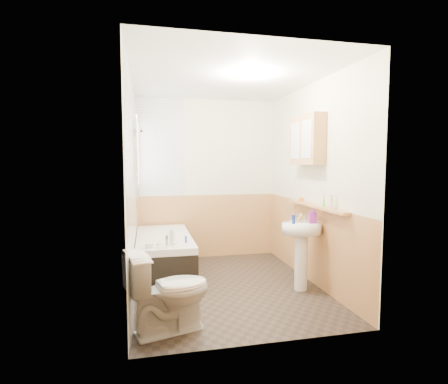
% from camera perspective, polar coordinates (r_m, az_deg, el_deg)
% --- Properties ---
extents(floor, '(2.80, 2.80, 0.00)m').
position_cam_1_polar(floor, '(4.44, 0.43, -15.11)').
color(floor, black).
rests_on(floor, ground).
extents(ceiling, '(2.80, 2.80, 0.00)m').
position_cam_1_polar(ceiling, '(4.29, 0.46, 18.09)').
color(ceiling, white).
rests_on(ceiling, ground).
extents(wall_back, '(2.20, 0.02, 2.50)m').
position_cam_1_polar(wall_back, '(5.57, -2.81, 2.09)').
color(wall_back, '#ECE5C3').
rests_on(wall_back, ground).
extents(wall_front, '(2.20, 0.02, 2.50)m').
position_cam_1_polar(wall_front, '(2.83, 6.84, -0.58)').
color(wall_front, '#ECE5C3').
rests_on(wall_front, ground).
extents(wall_left, '(0.02, 2.80, 2.50)m').
position_cam_1_polar(wall_left, '(4.08, -14.92, 0.94)').
color(wall_left, '#ECE5C3').
rests_on(wall_left, ground).
extents(wall_right, '(0.02, 2.80, 2.50)m').
position_cam_1_polar(wall_right, '(4.56, 14.16, 1.35)').
color(wall_right, '#ECE5C3').
rests_on(wall_right, ground).
extents(wainscot_right, '(0.01, 2.80, 1.00)m').
position_cam_1_polar(wainscot_right, '(4.66, 13.73, -7.90)').
color(wainscot_right, tan).
rests_on(wainscot_right, wall_right).
extents(wainscot_front, '(2.20, 0.01, 1.00)m').
position_cam_1_polar(wainscot_front, '(3.02, 6.55, -14.87)').
color(wainscot_front, tan).
rests_on(wainscot_front, wall_front).
extents(wainscot_back, '(2.20, 0.01, 1.00)m').
position_cam_1_polar(wainscot_back, '(5.63, -2.74, -5.56)').
color(wainscot_back, tan).
rests_on(wainscot_back, wall_back).
extents(tile_cladding_left, '(0.01, 2.80, 2.50)m').
position_cam_1_polar(tile_cladding_left, '(4.08, -14.61, 0.95)').
color(tile_cladding_left, white).
rests_on(tile_cladding_left, wall_left).
extents(tile_return_back, '(0.75, 0.01, 1.50)m').
position_cam_1_polar(tile_return_back, '(5.47, -10.36, 7.21)').
color(tile_return_back, white).
rests_on(tile_return_back, wall_back).
extents(window, '(0.03, 0.79, 0.99)m').
position_cam_1_polar(window, '(5.02, -14.03, 6.22)').
color(window, white).
rests_on(window, wall_left).
extents(bathtub, '(0.70, 1.57, 0.69)m').
position_cam_1_polar(bathtub, '(4.79, -9.77, -10.10)').
color(bathtub, black).
rests_on(bathtub, floor).
extents(shower_riser, '(0.10, 0.07, 1.08)m').
position_cam_1_polar(shower_riser, '(4.58, -13.84, 6.60)').
color(shower_riser, silver).
rests_on(shower_riser, wall_left).
extents(toilet, '(0.84, 0.61, 0.74)m').
position_cam_1_polar(toilet, '(3.28, -8.98, -15.68)').
color(toilet, white).
rests_on(toilet, floor).
extents(sink, '(0.47, 0.38, 0.91)m').
position_cam_1_polar(sink, '(4.27, 12.52, -7.99)').
color(sink, white).
rests_on(sink, floor).
extents(pine_shelf, '(0.10, 1.36, 0.03)m').
position_cam_1_polar(pine_shelf, '(4.33, 14.73, -2.25)').
color(pine_shelf, tan).
rests_on(pine_shelf, wall_right).
extents(medicine_cabinet, '(0.17, 0.67, 0.61)m').
position_cam_1_polar(medicine_cabinet, '(4.49, 13.37, 8.24)').
color(medicine_cabinet, tan).
rests_on(medicine_cabinet, wall_right).
extents(foam_can, '(0.05, 0.05, 0.16)m').
position_cam_1_polar(foam_can, '(4.01, 17.07, -1.52)').
color(foam_can, silver).
rests_on(foam_can, pine_shelf).
extents(green_bottle, '(0.04, 0.04, 0.19)m').
position_cam_1_polar(green_bottle, '(4.15, 15.99, -1.08)').
color(green_bottle, '#59C647').
rests_on(green_bottle, pine_shelf).
extents(black_jar, '(0.07, 0.07, 0.04)m').
position_cam_1_polar(black_jar, '(4.70, 12.45, -1.22)').
color(black_jar, orange).
rests_on(black_jar, pine_shelf).
extents(soap_bottle, '(0.13, 0.20, 0.09)m').
position_cam_1_polar(soap_bottle, '(4.24, 14.25, -4.36)').
color(soap_bottle, purple).
rests_on(soap_bottle, sink).
extents(clear_bottle, '(0.04, 0.04, 0.11)m').
position_cam_1_polar(clear_bottle, '(4.12, 11.28, -4.40)').
color(clear_bottle, '#19339E').
rests_on(clear_bottle, sink).
extents(blue_gel, '(0.05, 0.04, 0.18)m').
position_cam_1_polar(blue_gel, '(4.14, -8.55, -7.39)').
color(blue_gel, silver).
rests_on(blue_gel, bathtub).
extents(cream_jar, '(0.10, 0.10, 0.06)m').
position_cam_1_polar(cream_jar, '(4.06, -12.11, -8.59)').
color(cream_jar, silver).
rests_on(cream_jar, bathtub).
extents(orange_bottle, '(0.03, 0.03, 0.08)m').
position_cam_1_polar(orange_bottle, '(4.27, -6.24, -7.69)').
color(orange_bottle, '#19339E').
rests_on(orange_bottle, bathtub).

